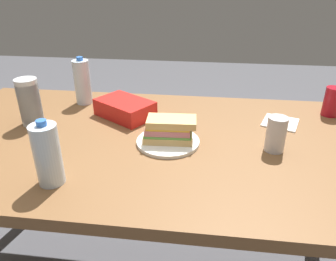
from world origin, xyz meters
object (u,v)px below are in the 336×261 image
(plastic_cup_stack, at_px, (30,102))
(paper_plate, at_px, (168,142))
(sandwich, at_px, (169,130))
(soda_can_silver, at_px, (276,134))
(chip_bag, at_px, (125,108))
(dining_table, at_px, (155,159))
(water_bottle_spare, at_px, (82,82))
(soda_can_red, at_px, (332,102))
(water_bottle_tall, at_px, (47,155))

(plastic_cup_stack, bearing_deg, paper_plate, -9.71)
(sandwich, bearing_deg, soda_can_silver, -0.90)
(chip_bag, height_order, soda_can_silver, soda_can_silver)
(dining_table, distance_m, soda_can_silver, 0.44)
(sandwich, height_order, plastic_cup_stack, plastic_cup_stack)
(chip_bag, bearing_deg, water_bottle_spare, 3.68)
(sandwich, xyz_separation_m, soda_can_red, (0.64, 0.33, 0.01))
(dining_table, relative_size, sandwich, 9.41)
(paper_plate, xyz_separation_m, soda_can_silver, (0.36, -0.00, 0.06))
(water_bottle_tall, bearing_deg, plastic_cup_stack, 124.16)
(paper_plate, height_order, plastic_cup_stack, plastic_cup_stack)
(dining_table, relative_size, water_bottle_spare, 8.20)
(water_bottle_tall, bearing_deg, soda_can_red, 32.26)
(water_bottle_spare, distance_m, soda_can_silver, 0.87)
(paper_plate, height_order, sandwich, sandwich)
(dining_table, distance_m, sandwich, 0.15)
(dining_table, relative_size, soda_can_silver, 14.34)
(water_bottle_tall, distance_m, soda_can_silver, 0.72)
(sandwich, xyz_separation_m, water_bottle_tall, (-0.31, -0.27, 0.04))
(water_bottle_spare, bearing_deg, dining_table, -39.10)
(dining_table, xyz_separation_m, soda_can_silver, (0.42, -0.03, 0.15))
(water_bottle_tall, relative_size, water_bottle_spare, 0.93)
(plastic_cup_stack, distance_m, water_bottle_spare, 0.27)
(water_bottle_tall, xyz_separation_m, water_bottle_spare, (-0.13, 0.61, 0.01))
(soda_can_red, distance_m, water_bottle_spare, 1.08)
(soda_can_red, xyz_separation_m, water_bottle_tall, (-0.95, -0.60, 0.03))
(paper_plate, bearing_deg, water_bottle_tall, -138.19)
(sandwich, distance_m, water_bottle_tall, 0.41)
(dining_table, xyz_separation_m, paper_plate, (0.05, -0.03, 0.09))
(paper_plate, xyz_separation_m, water_bottle_spare, (-0.43, 0.34, 0.09))
(paper_plate, height_order, soda_can_silver, soda_can_silver)
(sandwich, height_order, water_bottle_tall, water_bottle_tall)
(sandwich, bearing_deg, soda_can_red, 26.88)
(paper_plate, xyz_separation_m, water_bottle_tall, (-0.30, -0.27, 0.09))
(paper_plate, height_order, water_bottle_spare, water_bottle_spare)
(paper_plate, bearing_deg, soda_can_silver, -0.56)
(water_bottle_tall, relative_size, soda_can_silver, 1.62)
(sandwich, bearing_deg, plastic_cup_stack, 170.56)
(water_bottle_tall, relative_size, plastic_cup_stack, 1.07)
(water_bottle_tall, height_order, water_bottle_spare, water_bottle_spare)
(soda_can_red, bearing_deg, water_bottle_spare, 179.55)
(sandwich, relative_size, chip_bag, 0.81)
(dining_table, height_order, paper_plate, paper_plate)
(chip_bag, relative_size, water_bottle_spare, 1.08)
(water_bottle_tall, bearing_deg, paper_plate, 41.81)
(soda_can_red, xyz_separation_m, chip_bag, (-0.85, -0.12, -0.03))
(chip_bag, xyz_separation_m, soda_can_silver, (0.57, -0.21, 0.03))
(paper_plate, relative_size, plastic_cup_stack, 1.21)
(paper_plate, relative_size, water_bottle_tall, 1.13)
(dining_table, xyz_separation_m, chip_bag, (-0.16, 0.18, 0.12))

